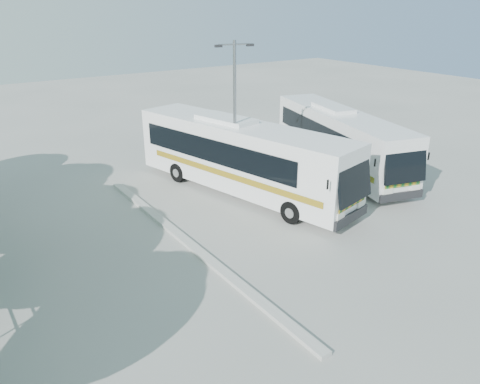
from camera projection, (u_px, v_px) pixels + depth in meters
ground at (263, 249)px, 18.79m from camera, size 100.00×100.00×0.00m
kerb_divider at (188, 243)px, 19.09m from camera, size 0.40×16.00×0.15m
coach_main at (242, 156)px, 23.65m from camera, size 5.43×13.24×3.61m
coach_adjacent at (340, 138)px, 27.21m from camera, size 5.53×12.29×3.35m
lamppost at (235, 115)px, 22.27m from camera, size 1.85×0.60×7.63m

